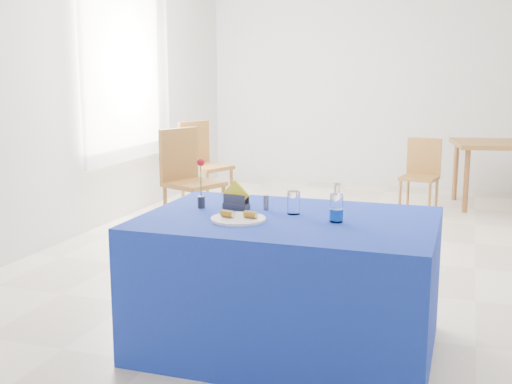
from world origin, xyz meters
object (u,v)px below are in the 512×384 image
blue_table (287,283)px  chair_bg_left (421,171)px  chair_win_a (187,174)px  chair_win_b (201,159)px  water_bottle (336,209)px  plate (238,219)px

blue_table → chair_bg_left: size_ratio=1.93×
blue_table → chair_win_a: size_ratio=1.57×
blue_table → chair_bg_left: 3.84m
blue_table → chair_win_b: (-1.91, 3.22, 0.20)m
water_bottle → chair_win_a: size_ratio=0.21×
water_bottle → chair_win_a: (-1.87, 2.18, -0.24)m
plate → chair_win_a: 2.69m
chair_win_a → chair_win_b: bearing=40.2°
chair_bg_left → chair_win_b: (-2.36, -0.59, 0.10)m
water_bottle → blue_table: bearing=174.5°
blue_table → water_bottle: (0.27, -0.03, 0.45)m
blue_table → chair_bg_left: chair_bg_left is taller
water_bottle → chair_win_a: 2.88m
chair_win_b → chair_win_a: bearing=-141.2°
blue_table → chair_win_a: chair_win_a is taller
plate → water_bottle: bearing=14.9°
chair_win_b → blue_table: bearing=-127.1°
chair_win_a → chair_win_b: 1.11m
water_bottle → chair_win_b: chair_win_b is taller
blue_table → chair_win_a: 2.69m
plate → chair_win_b: bearing=116.4°
plate → chair_win_a: (-1.36, 2.32, -0.18)m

